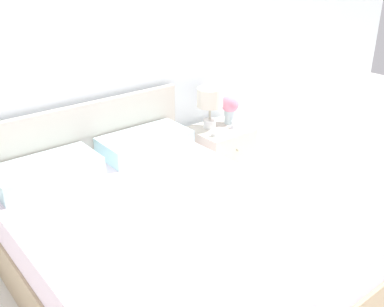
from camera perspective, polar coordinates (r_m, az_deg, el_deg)
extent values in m
plane|color=silver|center=(3.78, -12.60, -8.21)|extent=(12.00, 12.00, 0.00)
cube|color=white|center=(3.33, -15.25, 11.45)|extent=(8.00, 0.06, 2.60)
cube|color=tan|center=(2.93, -3.27, -14.22)|extent=(1.61, 2.09, 0.36)
cube|color=white|center=(2.75, -3.42, -9.42)|extent=(1.58, 2.05, 0.23)
cube|color=beige|center=(3.52, -13.15, -1.61)|extent=(1.65, 0.05, 0.99)
cube|color=silver|center=(3.13, -17.92, -2.25)|extent=(0.68, 0.36, 0.14)
cube|color=silver|center=(3.43, -5.98, 1.36)|extent=(0.68, 0.36, 0.14)
cube|color=silver|center=(4.03, 3.49, -0.64)|extent=(0.48, 0.43, 0.58)
sphere|color=#B2AD93|center=(3.81, 5.83, 0.43)|extent=(0.02, 0.02, 0.02)
cylinder|color=white|center=(3.92, 2.25, 3.84)|extent=(0.11, 0.11, 0.08)
cylinder|color=#B7B29E|center=(3.88, 2.27, 5.17)|extent=(0.02, 0.02, 0.12)
cylinder|color=silver|center=(3.84, 2.30, 7.14)|extent=(0.22, 0.22, 0.16)
cylinder|color=silver|center=(4.01, 4.79, 4.69)|extent=(0.09, 0.09, 0.12)
sphere|color=pink|center=(3.97, 4.85, 6.31)|extent=(0.15, 0.15, 0.15)
sphere|color=#609356|center=(4.01, 5.24, 5.89)|extent=(0.07, 0.07, 0.07)
cylinder|color=white|center=(3.94, 5.53, 3.34)|extent=(0.11, 0.11, 0.01)
cylinder|color=white|center=(3.93, 5.55, 3.75)|extent=(0.07, 0.07, 0.05)
cube|color=white|center=(3.76, 3.21, 2.74)|extent=(0.08, 0.06, 0.06)
cylinder|color=white|center=(3.74, 3.51, 2.60)|extent=(0.05, 0.00, 0.05)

